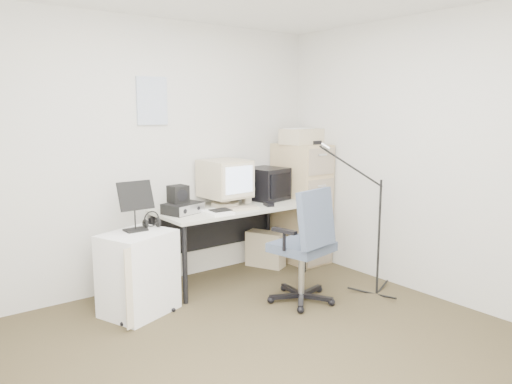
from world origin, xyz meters
TOP-DOWN VIEW (x-y plane):
  - floor at (0.00, 0.00)m, footprint 3.60×3.60m
  - wall_back at (0.00, 1.80)m, footprint 3.60×0.02m
  - wall_right at (1.80, 0.00)m, footprint 0.02×3.60m
  - wall_calendar at (-0.02, 1.79)m, footprint 0.30×0.02m
  - filing_cabinet at (1.58, 1.48)m, footprint 0.40×0.60m
  - printer at (1.58, 1.48)m, footprint 0.46×0.34m
  - desk at (0.63, 1.45)m, footprint 1.50×0.70m
  - crt_monitor at (0.62, 1.55)m, footprint 0.43×0.45m
  - crt_tv at (1.15, 1.56)m, footprint 0.43×0.45m
  - desk_speaker at (0.86, 1.51)m, footprint 0.08×0.08m
  - keyboard at (0.58, 1.29)m, footprint 0.43×0.25m
  - mouse at (0.94, 1.25)m, footprint 0.10×0.13m
  - radio_receiver at (0.10, 1.47)m, footprint 0.39×0.32m
  - radio_speaker at (0.07, 1.51)m, footprint 0.17×0.16m
  - papers at (0.34, 1.27)m, footprint 0.23×0.31m
  - pc_tower at (1.13, 1.55)m, footprint 0.33×0.44m
  - office_chair at (0.77, 0.58)m, footprint 0.69×0.69m
  - side_cart at (-0.47, 1.21)m, footprint 0.67×0.60m
  - music_stand at (-0.45, 1.28)m, footprint 0.33×0.26m
  - headphones at (-0.30, 1.30)m, footprint 0.19×0.19m
  - mic_stand at (1.44, 0.29)m, footprint 0.03×0.03m

SIDE VIEW (x-z plane):
  - floor at x=0.00m, z-range -0.01..0.00m
  - pc_tower at x=1.13m, z-range 0.00..0.38m
  - side_cart at x=-0.47m, z-range 0.00..0.68m
  - desk at x=0.63m, z-range 0.00..0.73m
  - office_chair at x=0.77m, z-range 0.00..1.03m
  - filing_cabinet at x=1.58m, z-range 0.00..1.30m
  - mic_stand at x=1.44m, z-range 0.00..1.38m
  - headphones at x=-0.30m, z-range 0.72..0.74m
  - papers at x=0.34m, z-range 0.73..0.75m
  - keyboard at x=0.58m, z-range 0.73..0.75m
  - mouse at x=0.94m, z-range 0.73..0.77m
  - radio_receiver at x=0.10m, z-range 0.73..0.83m
  - desk_speaker at x=0.86m, z-range 0.73..0.86m
  - music_stand at x=-0.45m, z-range 0.68..1.11m
  - crt_tv at x=1.15m, z-range 0.73..1.07m
  - radio_speaker at x=0.07m, z-range 0.83..0.98m
  - crt_monitor at x=0.62m, z-range 0.73..1.18m
  - wall_back at x=0.00m, z-range 0.00..2.50m
  - wall_right at x=1.80m, z-range 0.00..2.50m
  - printer at x=1.58m, z-range 1.30..1.47m
  - wall_calendar at x=-0.02m, z-range 1.53..1.97m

